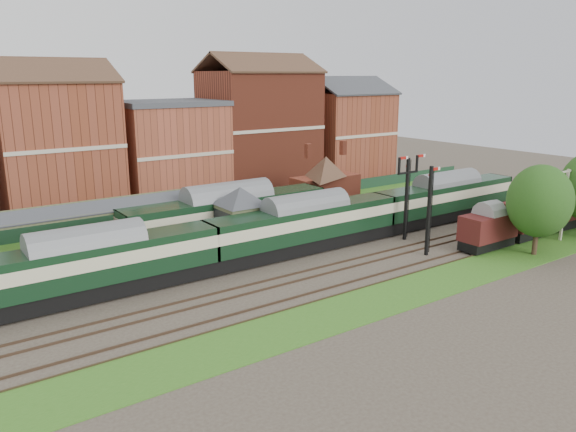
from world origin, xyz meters
TOP-DOWN VIEW (x-y plane):
  - ground at (0.00, 0.00)m, footprint 160.00×160.00m
  - grass_back at (0.00, 16.00)m, footprint 90.00×4.50m
  - grass_front at (0.00, -12.00)m, footprint 90.00×5.00m
  - fence at (0.00, 18.00)m, footprint 90.00×0.12m
  - platform at (-5.00, 9.75)m, footprint 55.00×3.40m
  - signal_box at (-3.00, 3.25)m, footprint 5.40×5.40m
  - brick_hut at (5.00, 3.25)m, footprint 3.20×2.64m
  - station_building at (12.00, 9.75)m, footprint 8.10×8.10m
  - canopy at (-11.00, 9.75)m, footprint 26.00×3.89m
  - semaphore_bracket at (12.04, -2.50)m, footprint 3.60×0.25m
  - semaphore_siding at (10.02, -7.00)m, footprint 1.23×0.25m
  - yard_lamp at (24.00, -11.50)m, footprint 2.60×0.22m
  - town_backdrop at (-0.18, 25.00)m, footprint 69.00×10.00m
  - dmu_train at (1.82, 0.00)m, footprint 57.71×3.03m
  - platform_railcar at (-2.49, 6.50)m, footprint 20.65×3.25m
  - goods_van_a at (15.90, -9.00)m, footprint 5.71×2.47m
  - goods_van_b at (22.53, -9.00)m, footprint 6.35×2.75m
  - goods_van_c at (29.61, -9.00)m, footprint 6.52×2.83m
  - tree_far at (17.87, -12.54)m, footprint 5.56×5.56m

SIDE VIEW (x-z plane):
  - ground at x=0.00m, z-range 0.00..0.00m
  - grass_back at x=0.00m, z-range 0.00..0.06m
  - grass_front at x=0.00m, z-range 0.00..0.06m
  - platform at x=-5.00m, z-range 0.00..1.00m
  - fence at x=0.00m, z-range 0.00..1.50m
  - brick_hut at x=5.00m, z-range -0.28..2.67m
  - goods_van_a at x=15.90m, z-range 0.25..3.71m
  - goods_van_b at x=22.53m, z-range 0.26..4.11m
  - goods_van_c at x=29.61m, z-range 0.26..4.22m
  - dmu_train at x=1.82m, z-range 0.37..4.80m
  - platform_railcar at x=-2.49m, z-range 0.38..5.14m
  - signal_box at x=-3.00m, z-range 0.19..6.19m
  - station_building at x=12.00m, z-range 1.01..6.91m
  - yard_lamp at x=24.00m, z-range 0.49..7.49m
  - semaphore_siding at x=10.02m, z-range 0.16..8.16m
  - canopy at x=-11.00m, z-range 2.54..6.62m
  - semaphore_bracket at x=12.04m, z-range 0.54..8.72m
  - tree_far at x=17.87m, z-range 0.85..8.97m
  - town_backdrop at x=-0.18m, z-range -1.00..15.00m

